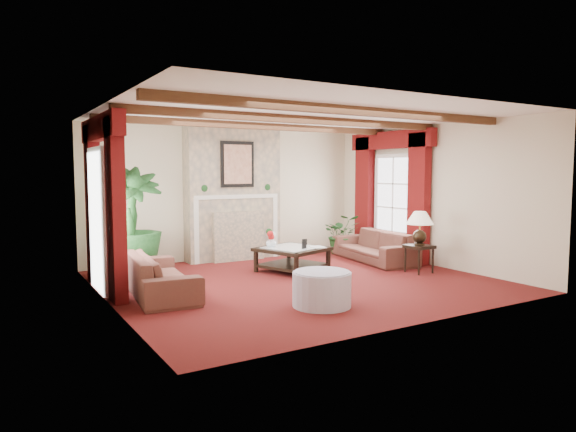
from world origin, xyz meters
TOP-DOWN VIEW (x-y plane):
  - floor at (0.00, 0.00)m, footprint 6.00×6.00m
  - ceiling at (0.00, 0.00)m, footprint 6.00×6.00m
  - back_wall at (0.00, 2.75)m, footprint 6.00×0.02m
  - left_wall at (-3.00, 0.00)m, footprint 0.02×5.50m
  - right_wall at (3.00, 0.00)m, footprint 0.02×5.50m
  - ceiling_beams at (0.00, 0.00)m, footprint 6.00×3.00m
  - fireplace at (0.00, 2.55)m, footprint 2.00×0.52m
  - french_door_left at (-2.97, 1.00)m, footprint 0.10×1.10m
  - french_door_right at (2.97, 1.00)m, footprint 0.10×1.10m
  - curtains_left at (-2.86, 1.00)m, footprint 0.20×2.40m
  - curtains_right at (2.86, 1.00)m, footprint 0.20×2.40m
  - sofa_left at (-2.23, 0.29)m, footprint 2.15×1.00m
  - sofa_right at (2.33, 0.86)m, footprint 2.24×1.18m
  - potted_palm at (-2.28, 1.80)m, footprint 1.08×1.91m
  - small_plant at (2.31, 1.92)m, footprint 1.50×1.52m
  - coffee_table at (0.35, 0.78)m, footprint 1.36×1.36m
  - side_table at (2.24, -0.48)m, footprint 0.51×0.51m
  - ottoman at (-0.56, -1.48)m, footprint 0.79×0.79m
  - table_lamp at (2.24, -0.48)m, footprint 0.49×0.49m
  - flower_vase at (0.03, 1.00)m, footprint 0.26×0.27m
  - book at (0.60, 0.51)m, footprint 0.23×0.07m
  - photo_frame_a at (0.42, 0.50)m, footprint 0.11×0.05m
  - photo_frame_b at (0.65, 0.84)m, footprint 0.10×0.02m

SIDE VIEW (x-z plane):
  - floor at x=0.00m, z-range 0.00..0.00m
  - coffee_table at x=0.35m, z-range 0.00..0.44m
  - ottoman at x=-0.56m, z-range 0.00..0.46m
  - side_table at x=2.24m, z-range 0.00..0.50m
  - small_plant at x=2.31m, z-range 0.00..0.68m
  - sofa_left at x=-2.23m, z-range 0.00..0.80m
  - sofa_right at x=2.33m, z-range 0.00..0.81m
  - photo_frame_b at x=0.65m, z-range 0.44..0.56m
  - photo_frame_a at x=0.42m, z-range 0.44..0.58m
  - potted_palm at x=-2.28m, z-range 0.00..1.06m
  - flower_vase at x=0.03m, z-range 0.44..0.63m
  - book at x=0.60m, z-range 0.44..0.74m
  - table_lamp at x=2.24m, z-range 0.50..1.12m
  - back_wall at x=0.00m, z-range 0.00..2.70m
  - left_wall at x=-3.00m, z-range 0.00..2.70m
  - right_wall at x=3.00m, z-range 0.00..2.70m
  - french_door_left at x=-2.97m, z-range 1.05..3.21m
  - french_door_right at x=2.97m, z-range 1.05..3.21m
  - curtains_left at x=-2.86m, z-range 1.28..3.83m
  - curtains_right at x=2.86m, z-range 1.28..3.83m
  - ceiling_beams at x=0.00m, z-range 2.58..2.70m
  - ceiling at x=0.00m, z-range 2.70..2.70m
  - fireplace at x=0.00m, z-range 1.35..4.05m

